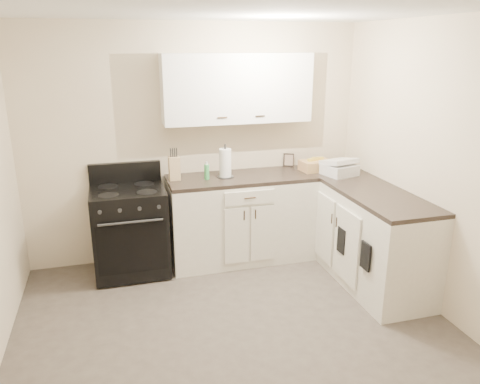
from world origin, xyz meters
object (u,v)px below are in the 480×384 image
object	(u,v)px
paper_towel	(225,163)
wicker_basket	(316,166)
stove	(130,231)
knife_block	(174,168)
countertop_grill	(339,170)

from	to	relation	value
paper_towel	wicker_basket	xyz separation A→B (m)	(1.03, -0.00, -0.10)
stove	wicker_basket	distance (m)	2.11
knife_block	paper_towel	bearing A→B (deg)	-5.90
stove	knife_block	size ratio (longest dim) A/B	3.67
wicker_basket	countertop_grill	size ratio (longest dim) A/B	1.07
stove	countertop_grill	xyz separation A→B (m)	(2.21, -0.20, 0.54)
stove	paper_towel	size ratio (longest dim) A/B	2.93
knife_block	paper_towel	xyz separation A→B (m)	(0.53, -0.05, 0.03)
knife_block	wicker_basket	world-z (taller)	knife_block
stove	knife_block	bearing A→B (deg)	9.79
knife_block	countertop_grill	xyz separation A→B (m)	(1.72, -0.29, -0.06)
wicker_basket	countertop_grill	xyz separation A→B (m)	(0.16, -0.23, 0.00)
knife_block	countertop_grill	world-z (taller)	knife_block
stove	paper_towel	distance (m)	1.19
wicker_basket	knife_block	bearing A→B (deg)	178.04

